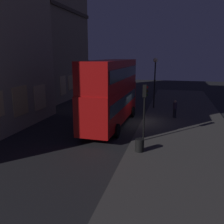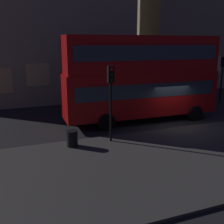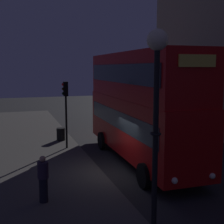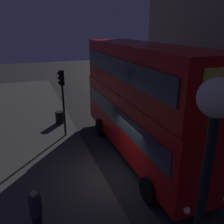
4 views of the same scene
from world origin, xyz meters
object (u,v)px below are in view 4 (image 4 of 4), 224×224
at_px(double_decker_bus, 140,97).
at_px(street_lamp, 205,181).
at_px(pedestrian, 36,214).
at_px(traffic_light_near_kerb, 62,90).
at_px(litter_bin, 60,117).

height_order(double_decker_bus, street_lamp, street_lamp).
distance_m(double_decker_bus, pedestrian, 6.97).
bearing_deg(double_decker_bus, traffic_light_near_kerb, -135.07).
bearing_deg(double_decker_bus, street_lamp, -20.10).
xyz_separation_m(traffic_light_near_kerb, pedestrian, (7.24, -2.11, -2.00)).
bearing_deg(traffic_light_near_kerb, double_decker_bus, 45.43).
height_order(double_decker_bus, traffic_light_near_kerb, double_decker_bus).
bearing_deg(street_lamp, litter_bin, -178.92).
bearing_deg(pedestrian, double_decker_bus, -141.74).
distance_m(street_lamp, litter_bin, 13.96).
bearing_deg(litter_bin, street_lamp, 1.08).
height_order(street_lamp, litter_bin, street_lamp).
distance_m(traffic_light_near_kerb, pedestrian, 7.80).
bearing_deg(pedestrian, street_lamp, 122.89).
xyz_separation_m(street_lamp, pedestrian, (-4.09, -2.36, -3.36)).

